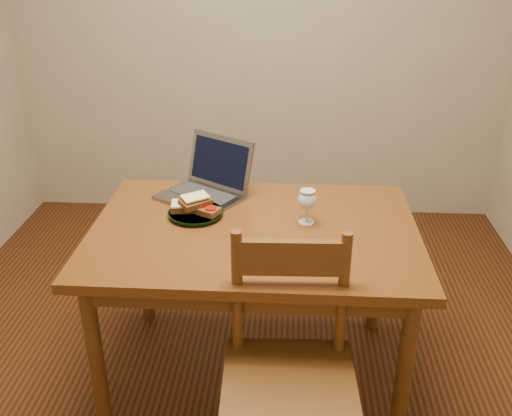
# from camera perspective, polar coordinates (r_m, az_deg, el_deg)

# --- Properties ---
(floor) EXTENTS (3.20, 3.20, 0.02)m
(floor) POSITION_cam_1_polar(r_m,az_deg,el_deg) (2.78, -1.66, -14.72)
(floor) COLOR black
(floor) RESTS_ON ground
(back_wall) EXTENTS (3.20, 0.02, 2.60)m
(back_wall) POSITION_cam_1_polar(r_m,az_deg,el_deg) (3.75, 0.40, 18.26)
(back_wall) COLOR gray
(back_wall) RESTS_ON floor
(front_wall) EXTENTS (3.20, 0.02, 2.60)m
(front_wall) POSITION_cam_1_polar(r_m,az_deg,el_deg) (0.73, -15.06, -18.46)
(front_wall) COLOR gray
(front_wall) RESTS_ON floor
(table) EXTENTS (1.30, 0.90, 0.74)m
(table) POSITION_cam_1_polar(r_m,az_deg,el_deg) (2.31, -0.18, -3.87)
(table) COLOR #42200B
(table) RESTS_ON floor
(chair) EXTENTS (0.46, 0.44, 0.47)m
(chair) POSITION_cam_1_polar(r_m,az_deg,el_deg) (1.95, 3.37, -15.44)
(chair) COLOR #44270E
(chair) RESTS_ON floor
(plate) EXTENTS (0.23, 0.23, 0.02)m
(plate) POSITION_cam_1_polar(r_m,az_deg,el_deg) (2.37, -6.05, -0.56)
(plate) COLOR black
(plate) RESTS_ON table
(sandwich_cheese) EXTENTS (0.14, 0.09, 0.04)m
(sandwich_cheese) POSITION_cam_1_polar(r_m,az_deg,el_deg) (2.37, -6.95, 0.22)
(sandwich_cheese) COLOR #381E0C
(sandwich_cheese) RESTS_ON plate
(sandwich_tomato) EXTENTS (0.14, 0.12, 0.04)m
(sandwich_tomato) POSITION_cam_1_polar(r_m,az_deg,el_deg) (2.34, -5.06, -0.10)
(sandwich_tomato) COLOR #381E0C
(sandwich_tomato) RESTS_ON plate
(sandwich_top) EXTENTS (0.14, 0.14, 0.04)m
(sandwich_top) POSITION_cam_1_polar(r_m,az_deg,el_deg) (2.35, -6.09, 0.70)
(sandwich_top) COLOR #381E0C
(sandwich_top) RESTS_ON plate
(milk_glass) EXTENTS (0.08, 0.08, 0.15)m
(milk_glass) POSITION_cam_1_polar(r_m,az_deg,el_deg) (2.28, 5.13, 0.13)
(milk_glass) COLOR white
(milk_glass) RESTS_ON table
(laptop) EXTENTS (0.45, 0.44, 0.25)m
(laptop) POSITION_cam_1_polar(r_m,az_deg,el_deg) (2.54, -4.73, 2.76)
(laptop) COLOR slate
(laptop) RESTS_ON table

